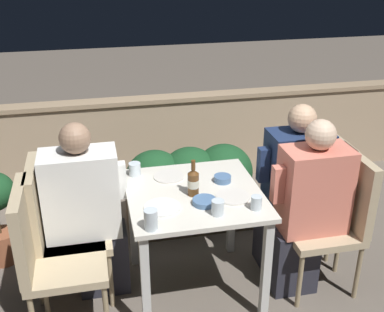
% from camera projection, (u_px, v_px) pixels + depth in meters
% --- Properties ---
extents(ground_plane, '(16.00, 16.00, 0.00)m').
position_uv_depth(ground_plane, '(194.00, 288.00, 3.31)').
color(ground_plane, '#665B51').
extents(parapet_wall, '(9.00, 0.18, 0.86)m').
position_uv_depth(parapet_wall, '(157.00, 140.00, 4.59)').
color(parapet_wall, tan).
rests_on(parapet_wall, ground_plane).
extents(dining_table, '(0.83, 0.83, 0.75)m').
position_uv_depth(dining_table, '(194.00, 208.00, 3.04)').
color(dining_table, silver).
rests_on(dining_table, ground_plane).
extents(planter_hedge, '(1.03, 0.47, 0.70)m').
position_uv_depth(planter_hedge, '(190.00, 184.00, 3.87)').
color(planter_hedge, brown).
rests_on(planter_hedge, ground_plane).
extents(chair_left_near, '(0.47, 0.47, 0.95)m').
position_uv_depth(chair_left_near, '(45.00, 249.00, 2.77)').
color(chair_left_near, tan).
rests_on(chair_left_near, ground_plane).
extents(chair_left_far, '(0.47, 0.47, 0.95)m').
position_uv_depth(chair_left_far, '(55.00, 221.00, 3.04)').
color(chair_left_far, tan).
rests_on(chair_left_far, ground_plane).
extents(person_white_polo, '(0.52, 0.26, 1.21)m').
position_uv_depth(person_white_polo, '(89.00, 212.00, 3.06)').
color(person_white_polo, '#282833').
rests_on(person_white_polo, ground_plane).
extents(chair_right_near, '(0.47, 0.47, 0.95)m').
position_uv_depth(chair_right_near, '(336.00, 211.00, 3.15)').
color(chair_right_near, tan).
rests_on(chair_right_near, ground_plane).
extents(person_coral_top, '(0.50, 0.26, 1.21)m').
position_uv_depth(person_coral_top, '(307.00, 209.00, 3.09)').
color(person_coral_top, '#282833').
rests_on(person_coral_top, ground_plane).
extents(chair_right_far, '(0.47, 0.47, 0.95)m').
position_uv_depth(chair_right_far, '(318.00, 191.00, 3.41)').
color(chair_right_far, tan).
rests_on(chair_right_far, ground_plane).
extents(person_navy_jumper, '(0.49, 0.26, 1.22)m').
position_uv_depth(person_navy_jumper, '(291.00, 188.00, 3.35)').
color(person_navy_jumper, '#282833').
rests_on(person_navy_jumper, ground_plane).
extents(beer_bottle, '(0.07, 0.07, 0.23)m').
position_uv_depth(beer_bottle, '(193.00, 182.00, 2.93)').
color(beer_bottle, brown).
rests_on(beer_bottle, dining_table).
extents(plate_0, '(0.21, 0.21, 0.01)m').
position_uv_depth(plate_0, '(233.00, 197.00, 2.94)').
color(plate_0, silver).
rests_on(plate_0, dining_table).
extents(plate_1, '(0.20, 0.20, 0.01)m').
position_uv_depth(plate_1, '(169.00, 177.00, 3.18)').
color(plate_1, silver).
rests_on(plate_1, dining_table).
extents(plate_2, '(0.22, 0.22, 0.01)m').
position_uv_depth(plate_2, '(162.00, 207.00, 2.82)').
color(plate_2, white).
rests_on(plate_2, dining_table).
extents(bowl_0, '(0.11, 0.11, 0.04)m').
position_uv_depth(bowl_0, '(222.00, 178.00, 3.12)').
color(bowl_0, '#4C709E').
rests_on(bowl_0, dining_table).
extents(bowl_1, '(0.14, 0.14, 0.03)m').
position_uv_depth(bowl_1, '(204.00, 201.00, 2.86)').
color(bowl_1, '#4C709E').
rests_on(bowl_1, dining_table).
extents(glass_cup_0, '(0.08, 0.08, 0.12)m').
position_uv_depth(glass_cup_0, '(151.00, 220.00, 2.60)').
color(glass_cup_0, silver).
rests_on(glass_cup_0, dining_table).
extents(glass_cup_1, '(0.07, 0.07, 0.08)m').
position_uv_depth(glass_cup_1, '(256.00, 203.00, 2.80)').
color(glass_cup_1, silver).
rests_on(glass_cup_1, dining_table).
extents(glass_cup_2, '(0.07, 0.07, 0.09)m').
position_uv_depth(glass_cup_2, '(218.00, 208.00, 2.74)').
color(glass_cup_2, silver).
rests_on(glass_cup_2, dining_table).
extents(glass_cup_3, '(0.08, 0.08, 0.09)m').
position_uv_depth(glass_cup_3, '(135.00, 169.00, 3.19)').
color(glass_cup_3, silver).
rests_on(glass_cup_3, dining_table).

